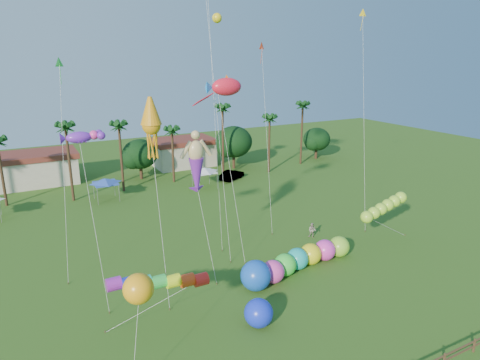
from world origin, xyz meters
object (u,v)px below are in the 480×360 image
car_b (232,175)px  caterpillar_inflatable (294,262)px  spectator_b (312,230)px  blue_ball (259,313)px

car_b → caterpillar_inflatable: size_ratio=0.37×
spectator_b → blue_ball: bearing=-87.2°
spectator_b → car_b: bearing=137.2°
blue_ball → car_b: bearing=65.8°
caterpillar_inflatable → blue_ball: caterpillar_inflatable is taller
spectator_b → caterpillar_inflatable: caterpillar_inflatable is taller
blue_ball → spectator_b: bearing=39.5°
car_b → spectator_b: size_ratio=2.86×
spectator_b → blue_ball: 16.89m
spectator_b → caterpillar_inflatable: size_ratio=0.13×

